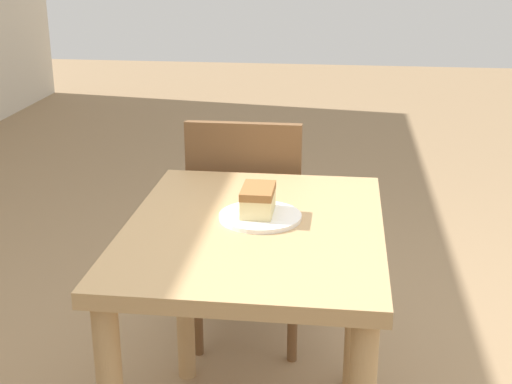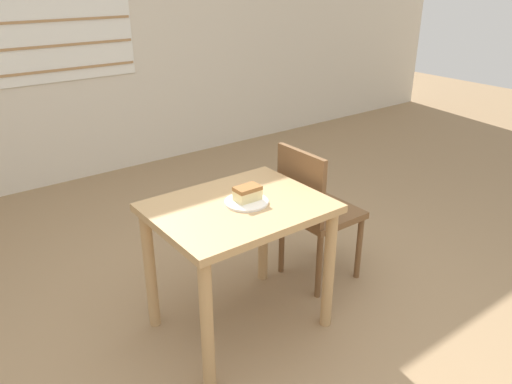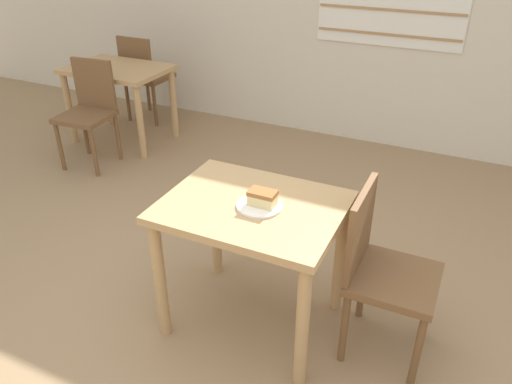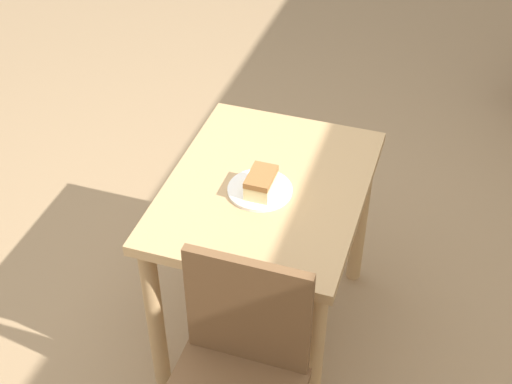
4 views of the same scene
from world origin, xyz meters
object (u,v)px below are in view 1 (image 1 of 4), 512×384
Objects in this scene: chair_near_window at (248,222)px; plate at (260,216)px; dining_table_near at (254,270)px; cake_slice at (258,200)px.

plate is at bearing 100.85° from chair_near_window.
chair_near_window is at bearing 9.14° from dining_table_near.
dining_table_near is at bearing 165.15° from plate.
chair_near_window is 4.00× the size of plate.
plate is at bearing -146.94° from cake_slice.
cake_slice is at bearing -3.62° from dining_table_near.
dining_table_near is 3.89× the size of plate.
cake_slice is (0.05, -0.00, 0.18)m from dining_table_near.
chair_near_window reaches higher than cake_slice.
chair_near_window is 6.76× the size of cake_slice.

